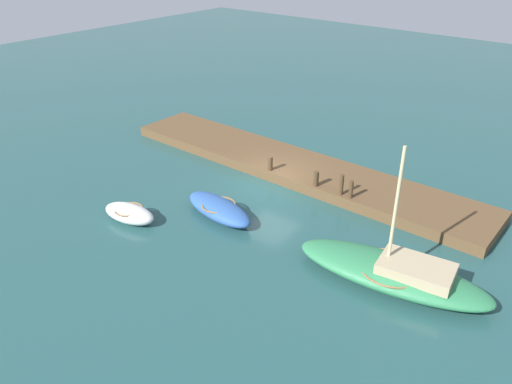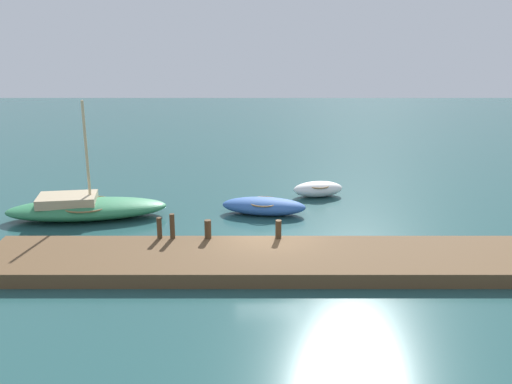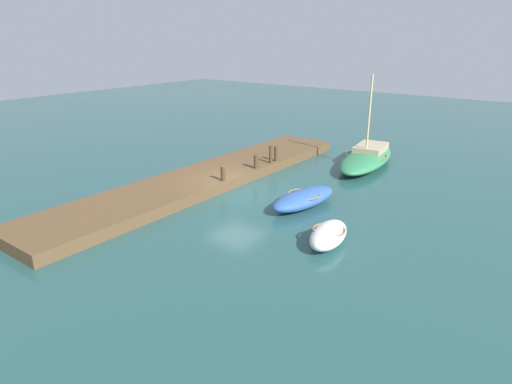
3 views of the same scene
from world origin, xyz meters
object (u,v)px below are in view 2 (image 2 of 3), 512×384
(mooring_post_west, at_px, (162,228))
(mooring_post_east, at_px, (281,229))
(mooring_post_mid_east, at_px, (210,229))
(rowboat_blue, at_px, (266,206))
(mooring_post_mid_west, at_px, (175,226))
(dinghy_white, at_px, (320,189))
(sailboat_green, at_px, (88,207))

(mooring_post_west, distance_m, mooring_post_east, 4.52)
(mooring_post_west, height_order, mooring_post_mid_east, mooring_post_west)
(rowboat_blue, bearing_deg, mooring_post_east, -75.36)
(mooring_post_mid_west, distance_m, mooring_post_mid_east, 1.35)
(rowboat_blue, distance_m, mooring_post_west, 5.91)
(rowboat_blue, distance_m, mooring_post_mid_west, 5.60)
(dinghy_white, bearing_deg, rowboat_blue, -145.38)
(dinghy_white, xyz_separation_m, sailboat_green, (-10.66, -3.23, 0.10))
(mooring_post_mid_east, bearing_deg, dinghy_white, 54.98)
(mooring_post_mid_west, bearing_deg, mooring_post_west, 180.00)
(rowboat_blue, relative_size, mooring_post_west, 4.78)
(mooring_post_east, bearing_deg, mooring_post_mid_west, 180.00)
(mooring_post_west, distance_m, mooring_post_mid_east, 1.84)
(mooring_post_mid_east, relative_size, mooring_post_east, 1.01)
(dinghy_white, height_order, mooring_post_west, mooring_post_west)
(dinghy_white, relative_size, mooring_post_mid_west, 2.72)
(sailboat_green, distance_m, mooring_post_east, 9.25)
(dinghy_white, bearing_deg, sailboat_green, -173.30)
(dinghy_white, distance_m, mooring_post_mid_east, 8.56)
(rowboat_blue, bearing_deg, mooring_post_mid_east, -108.91)
(rowboat_blue, xyz_separation_m, mooring_post_mid_east, (-2.18, -4.30, 0.49))
(mooring_post_mid_east, bearing_deg, mooring_post_mid_west, 180.00)
(sailboat_green, height_order, mooring_post_mid_east, sailboat_green)
(rowboat_blue, height_order, mooring_post_east, mooring_post_east)
(dinghy_white, height_order, mooring_post_mid_west, mooring_post_mid_west)
(rowboat_blue, xyz_separation_m, sailboat_green, (-7.94, -0.53, 0.09))
(sailboat_green, xyz_separation_m, mooring_post_east, (8.44, -3.77, 0.39))
(mooring_post_east, bearing_deg, sailboat_green, 155.94)
(sailboat_green, bearing_deg, mooring_post_west, -52.13)
(mooring_post_west, distance_m, mooring_post_mid_west, 0.50)
(mooring_post_east, bearing_deg, mooring_post_west, 180.00)
(rowboat_blue, relative_size, mooring_post_mid_west, 4.06)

